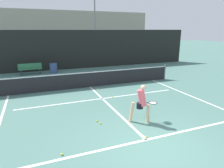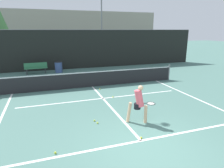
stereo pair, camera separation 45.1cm
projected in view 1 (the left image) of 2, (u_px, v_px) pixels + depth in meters
The scene contains 20 objects.
ground_plane at pixel (153, 146), 6.01m from camera, with size 100.00×100.00×0.00m, color #4C756B.
court_baseline_near at pixel (146, 140), 6.37m from camera, with size 11.00×0.10×0.01m, color white.
court_service_line at pixel (102, 99), 10.20m from camera, with size 8.25×0.10×0.01m, color white.
court_center_mark at pixel (109, 105), 9.33m from camera, with size 0.10×6.61×0.01m, color white.
court_sideline_left at pixel (0, 121), 7.71m from camera, with size 0.10×7.61×0.01m, color white.
court_sideline_right at pixel (186, 94), 10.94m from camera, with size 0.10×7.61×0.01m, color white.
net at pixel (90, 79), 12.15m from camera, with size 11.09×0.09×1.07m.
fence_back at pixel (70, 50), 17.51m from camera, with size 24.00×0.06×3.43m.
player_practicing at pixel (141, 102), 7.43m from camera, with size 1.17×0.49×1.46m.
tennis_ball_scattered_0 at pixel (62, 154), 5.58m from camera, with size 0.07×0.07×0.07m, color #D1E033.
tennis_ball_scattered_1 at pixel (97, 121), 7.62m from camera, with size 0.07×0.07×0.07m, color #D1E033.
tennis_ball_scattered_2 at pixel (100, 123), 7.44m from camera, with size 0.07×0.07×0.07m, color #D1E033.
tennis_ball_scattered_3 at pixel (98, 89), 11.70m from camera, with size 0.07×0.07×0.07m, color #D1E033.
tennis_ball_scattered_4 at pixel (146, 137), 6.49m from camera, with size 0.07×0.07×0.07m, color #D1E033.
tennis_ball_scattered_5 at pixel (112, 97), 10.37m from camera, with size 0.07×0.07×0.07m, color #D1E033.
courtside_bench at pixel (30, 68), 15.64m from camera, with size 1.77×0.49×0.86m.
trash_bin at pixel (53, 68), 16.15m from camera, with size 0.61×0.61×0.89m.
parked_car at pixel (102, 54), 23.14m from camera, with size 1.83×4.37×1.54m.
floodlight_mast at pixel (95, 13), 23.49m from camera, with size 1.10×0.24×8.38m.
building_far at pixel (49, 31), 33.95m from camera, with size 36.00×2.40×6.58m, color gray.
Camera 1 is at (-3.12, -4.47, 3.40)m, focal length 32.00 mm.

